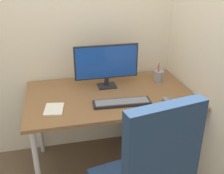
# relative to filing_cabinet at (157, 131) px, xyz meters

# --- Properties ---
(ground_plane) EXTENTS (8.00, 8.00, 0.00)m
(ground_plane) POSITION_rel_filing_cabinet_xyz_m (-0.45, 0.00, -0.32)
(ground_plane) COLOR brown
(wall_back) EXTENTS (3.05, 0.04, 2.80)m
(wall_back) POSITION_rel_filing_cabinet_xyz_m (-0.45, 0.44, 1.08)
(wall_back) COLOR beige
(wall_back) RESTS_ON ground_plane
(wall_side_right) EXTENTS (0.04, 2.51, 2.80)m
(wall_side_right) POSITION_rel_filing_cabinet_xyz_m (0.26, -0.24, 1.08)
(wall_side_right) COLOR beige
(wall_side_right) RESTS_ON ground_plane
(desk) EXTENTS (1.37, 0.83, 0.75)m
(desk) POSITION_rel_filing_cabinet_xyz_m (-0.45, 0.00, 0.36)
(desk) COLOR brown
(desk) RESTS_ON ground_plane
(filing_cabinet) EXTENTS (0.39, 0.53, 0.64)m
(filing_cabinet) POSITION_rel_filing_cabinet_xyz_m (0.00, 0.00, 0.00)
(filing_cabinet) COLOR silver
(filing_cabinet) RESTS_ON ground_plane
(monitor) EXTENTS (0.55, 0.13, 0.37)m
(monitor) POSITION_rel_filing_cabinet_xyz_m (-0.44, 0.16, 0.64)
(monitor) COLOR black
(monitor) RESTS_ON desk
(keyboard) EXTENTS (0.45, 0.15, 0.02)m
(keyboard) POSITION_rel_filing_cabinet_xyz_m (-0.39, -0.19, 0.44)
(keyboard) COLOR black
(keyboard) RESTS_ON desk
(mouse) EXTENTS (0.07, 0.09, 0.04)m
(mouse) POSITION_rel_filing_cabinet_xyz_m (-0.04, -0.23, 0.45)
(mouse) COLOR slate
(mouse) RESTS_ON desk
(pen_holder) EXTENTS (0.09, 0.09, 0.18)m
(pen_holder) POSITION_rel_filing_cabinet_xyz_m (0.05, 0.16, 0.48)
(pen_holder) COLOR gray
(pen_holder) RESTS_ON desk
(notebook) EXTENTS (0.16, 0.20, 0.01)m
(notebook) POSITION_rel_filing_cabinet_xyz_m (-0.91, -0.17, 0.43)
(notebook) COLOR silver
(notebook) RESTS_ON desk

